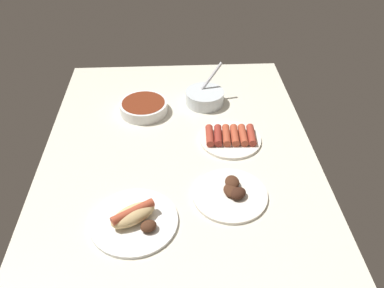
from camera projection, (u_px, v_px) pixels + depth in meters
ground_plane at (179, 153)px, 134.05cm from camera, size 120.00×90.00×3.00cm
plate_grilled_meat at (231, 193)px, 116.10cm from camera, size 21.98×21.98×3.89cm
plate_sausages at (230, 137)px, 136.28cm from camera, size 21.07×21.07×3.59cm
bowl_coleslaw at (205, 97)px, 153.82cm from camera, size 14.78×14.78×14.61cm
bowl_chili at (144, 107)px, 149.34cm from camera, size 17.80×17.80×4.26cm
plate_hotdog_assembled at (134, 219)px, 107.59cm from camera, size 24.06×24.06×5.61cm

